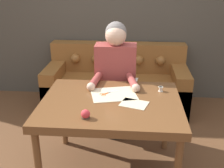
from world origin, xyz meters
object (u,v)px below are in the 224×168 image
at_px(person, 116,80).
at_px(pin_cushion, 86,114).
at_px(dining_table, 111,109).
at_px(scissors, 106,94).
at_px(thread_spool, 161,89).
at_px(couch, 117,86).

xyz_separation_m(person, pin_cushion, (-0.16, -0.96, 0.09)).
bearing_deg(pin_cushion, dining_table, 62.49).
bearing_deg(pin_cushion, scissors, 76.52).
height_order(person, pin_cushion, person).
relative_size(scissors, thread_spool, 3.98).
height_order(dining_table, thread_spool, thread_spool).
xyz_separation_m(dining_table, pin_cushion, (-0.17, -0.32, 0.11)).
bearing_deg(dining_table, person, 90.40).
relative_size(dining_table, person, 0.92).
bearing_deg(person, scissors, -95.71).
distance_m(dining_table, couch, 1.43).
distance_m(couch, scissors, 1.32).
height_order(dining_table, person, person).
bearing_deg(dining_table, scissors, 110.31).
relative_size(dining_table, pin_cushion, 16.86).
bearing_deg(couch, scissors, -90.65).
relative_size(couch, thread_spool, 41.49).
bearing_deg(pin_cushion, person, 80.49).
bearing_deg(scissors, dining_table, -69.69).
relative_size(dining_table, scissors, 6.73).
height_order(thread_spool, pin_cushion, pin_cushion).
distance_m(couch, thread_spool, 1.32).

